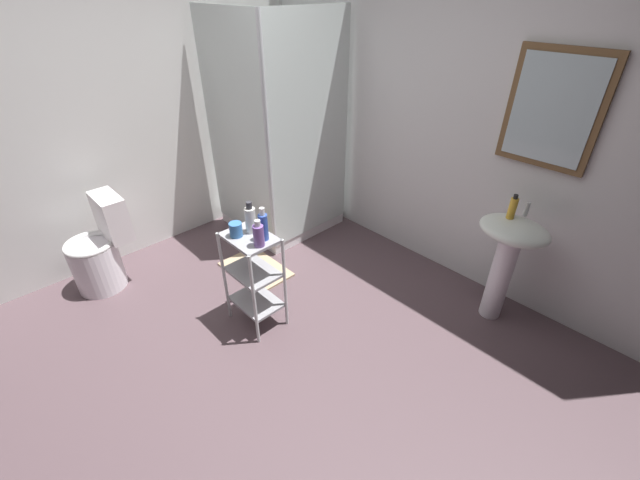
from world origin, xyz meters
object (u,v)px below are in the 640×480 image
(shower_stall, at_px, (279,186))
(hand_soap_bottle, at_px, (513,208))
(storage_cart, at_px, (253,273))
(shampoo_bottle_blue, at_px, (263,226))
(toilet, at_px, (100,252))
(bath_mat, at_px, (256,269))
(rinse_cup, at_px, (236,230))
(pedestal_sink, at_px, (508,251))
(lotion_bottle_white, at_px, (250,219))
(conditioner_bottle_purple, at_px, (259,235))

(shower_stall, xyz_separation_m, hand_soap_bottle, (2.04, 0.36, 0.42))
(storage_cart, bearing_deg, shampoo_bottle_blue, 28.58)
(toilet, distance_m, bath_mat, 1.25)
(rinse_cup, bearing_deg, pedestal_sink, 48.14)
(hand_soap_bottle, bearing_deg, shower_stall, -169.97)
(pedestal_sink, bearing_deg, storage_cart, -131.51)
(bath_mat, bearing_deg, pedestal_sink, 29.97)
(lotion_bottle_white, bearing_deg, storage_cart, -51.35)
(storage_cart, height_order, hand_soap_bottle, hand_soap_bottle)
(pedestal_sink, xyz_separation_m, storage_cart, (-1.17, -1.32, -0.14))
(pedestal_sink, distance_m, rinse_cup, 1.86)
(hand_soap_bottle, xyz_separation_m, shampoo_bottle_blue, (-1.02, -1.28, -0.05))
(pedestal_sink, xyz_separation_m, lotion_bottle_white, (-1.20, -1.27, 0.26))
(shampoo_bottle_blue, relative_size, lotion_bottle_white, 1.03)
(storage_cart, distance_m, hand_soap_bottle, 1.79)
(bath_mat, bearing_deg, hand_soap_bottle, 31.22)
(storage_cart, height_order, rinse_cup, rinse_cup)
(pedestal_sink, bearing_deg, hand_soap_bottle, 164.85)
(shower_stall, bearing_deg, lotion_bottle_white, -46.20)
(shower_stall, height_order, pedestal_sink, shower_stall)
(lotion_bottle_white, bearing_deg, pedestal_sink, 46.55)
(toilet, bearing_deg, pedestal_sink, 39.37)
(hand_soap_bottle, bearing_deg, rinse_cup, -130.21)
(toilet, xyz_separation_m, lotion_bottle_white, (1.18, 0.68, 0.52))
(shampoo_bottle_blue, distance_m, lotion_bottle_white, 0.13)
(pedestal_sink, bearing_deg, bath_mat, -150.03)
(toilet, bearing_deg, hand_soap_bottle, 40.26)
(storage_cart, xyz_separation_m, bath_mat, (-0.52, 0.35, -0.43))
(shampoo_bottle_blue, height_order, rinse_cup, shampoo_bottle_blue)
(hand_soap_bottle, distance_m, shampoo_bottle_blue, 1.64)
(storage_cart, distance_m, bath_mat, 0.75)
(pedestal_sink, xyz_separation_m, shampoo_bottle_blue, (-1.07, -1.27, 0.26))
(pedestal_sink, height_order, hand_soap_bottle, hand_soap_bottle)
(pedestal_sink, bearing_deg, conditioner_bottle_purple, -127.82)
(pedestal_sink, height_order, bath_mat, pedestal_sink)
(conditioner_bottle_purple, bearing_deg, lotion_bottle_white, 160.16)
(hand_soap_bottle, distance_m, conditioner_bottle_purple, 1.67)
(pedestal_sink, relative_size, lotion_bottle_white, 3.66)
(shower_stall, height_order, hand_soap_bottle, shower_stall)
(conditioner_bottle_purple, height_order, rinse_cup, conditioner_bottle_purple)
(shower_stall, distance_m, hand_soap_bottle, 2.11)
(conditioner_bottle_purple, bearing_deg, shampoo_bottle_blue, 119.44)
(storage_cart, bearing_deg, pedestal_sink, 48.49)
(shower_stall, xyz_separation_m, toilet, (-0.29, -1.61, -0.15))
(hand_soap_bottle, relative_size, rinse_cup, 1.81)
(storage_cart, bearing_deg, hand_soap_bottle, 50.22)
(pedestal_sink, distance_m, conditioner_bottle_purple, 1.70)
(rinse_cup, relative_size, bath_mat, 0.16)
(bath_mat, bearing_deg, lotion_bottle_white, -32.21)
(toilet, relative_size, shampoo_bottle_blue, 3.33)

